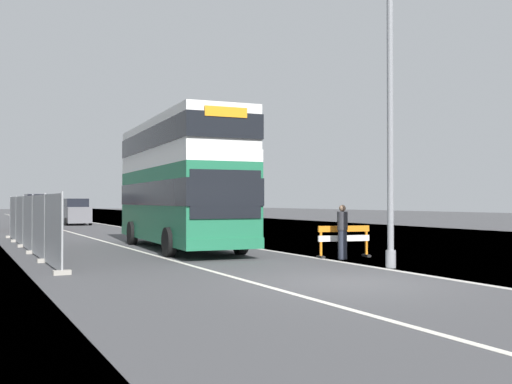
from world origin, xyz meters
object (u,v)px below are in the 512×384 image
Objects in this scene: double_decker_bus at (180,181)px; pedestrian_at_kerb at (342,232)px; roadworks_barrier at (344,238)px; car_receding_mid at (76,212)px; lamppost_foreground at (390,110)px; car_oncoming_near at (39,213)px.

pedestrian_at_kerb is (3.30, -6.42, -1.79)m from double_decker_bus.
double_decker_bus is 6.12× the size of pedestrian_at_kerb.
car_receding_mid reaches higher than roadworks_barrier.
car_receding_mid is (-3.20, 32.35, 0.32)m from roadworks_barrier.
double_decker_bus is 1.15× the size of lamppost_foreground.
double_decker_bus is at bearing 117.22° from pedestrian_at_kerb.
double_decker_bus is 18.95m from car_oncoming_near.
double_decker_bus is 2.57× the size of car_oncoming_near.
lamppost_foreground reaches higher than car_oncoming_near.
car_receding_mid is at bearing 64.79° from car_oncoming_near.
double_decker_bus is 7.44m from pedestrian_at_kerb.
car_oncoming_near is (-6.23, 27.74, -3.38)m from lamppost_foreground.
roadworks_barrier is 0.67m from pedestrian_at_kerb.
car_oncoming_near is (-6.87, 24.55, 0.42)m from roadworks_barrier.
pedestrian_at_kerb is at bearing -62.78° from double_decker_bus.
lamppost_foreground is 5.00m from roadworks_barrier.
car_receding_mid reaches higher than pedestrian_at_kerb.
roadworks_barrier is at bearing 78.75° from lamppost_foreground.
roadworks_barrier is at bearing -58.07° from double_decker_bus.
lamppost_foreground is 5.34× the size of pedestrian_at_kerb.
lamppost_foreground is at bearing -77.34° from car_oncoming_near.
roadworks_barrier is at bearing -74.38° from car_oncoming_near.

